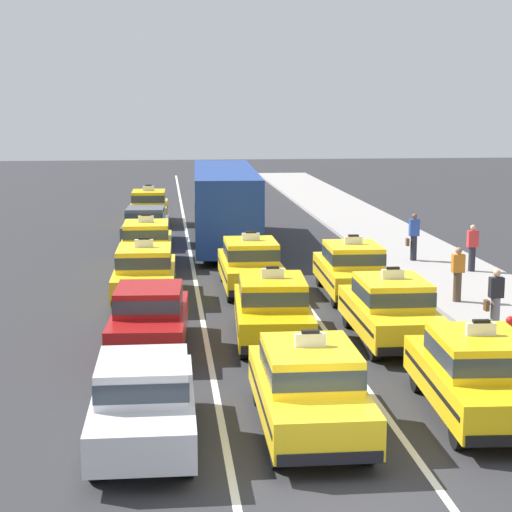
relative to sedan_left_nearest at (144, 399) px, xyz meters
name	(u,v)px	position (x,y,z in m)	size (l,w,h in m)	color
ground_plane	(341,500)	(3.02, -2.51, -0.85)	(160.00, 160.00, 0.00)	#2B2B2D
lane_stripe_left_center	(192,263)	(1.42, 17.49, -0.84)	(0.14, 80.00, 0.01)	silver
lane_stripe_center_right	(277,262)	(4.62, 17.49, -0.84)	(0.14, 80.00, 0.01)	silver
sidewalk_curb	(464,284)	(10.22, 12.49, -0.77)	(4.00, 90.00, 0.15)	#9E9993
sedan_left_nearest	(144,399)	(0.00, 0.00, 0.00)	(1.80, 4.32, 1.58)	black
sedan_left_second	(149,316)	(0.01, 6.06, 0.00)	(2.00, 4.39, 1.58)	black
taxi_left_third	(145,272)	(-0.20, 11.47, 0.03)	(1.92, 4.60, 1.96)	black
taxi_left_fourth	(147,243)	(-0.25, 17.04, 0.03)	(1.88, 4.58, 1.96)	black
sedan_left_fifth	(146,224)	(-0.37, 22.26, 0.00)	(2.02, 4.40, 1.58)	black
taxi_left_sixth	(149,206)	(-0.34, 28.60, 0.03)	(1.90, 4.59, 1.96)	black
taxi_center_nearest	(309,386)	(2.98, 0.27, 0.03)	(1.86, 4.58, 1.96)	black
taxi_center_second	(272,308)	(3.08, 6.44, 0.03)	(2.06, 4.65, 1.96)	black
taxi_center_third	(251,264)	(3.13, 12.43, 0.03)	(1.84, 4.57, 1.96)	black
bus_center_fourth	(225,202)	(2.96, 21.72, 0.97)	(2.90, 11.28, 3.22)	black
sedan_center_fifth	(216,201)	(3.15, 30.76, 0.00)	(1.91, 4.36, 1.58)	black
taxi_right_nearest	(477,373)	(6.30, 0.68, 0.03)	(2.04, 4.65, 1.96)	black
taxi_right_second	(391,309)	(6.03, 6.04, 0.03)	(1.86, 4.58, 1.96)	black
taxi_right_third	(352,268)	(6.20, 11.38, 0.03)	(1.94, 4.61, 1.96)	black
pedestrian_near_crosswalk	(458,274)	(9.01, 9.70, 0.13)	(0.36, 0.24, 1.63)	#473828
pedestrian_mid_block	(414,237)	(9.64, 16.49, 0.19)	(0.47, 0.24, 1.76)	#23232D
pedestrian_by_storefront	(472,248)	(11.08, 14.21, 0.13)	(0.36, 0.24, 1.64)	#23232D
pedestrian_trailing	(495,299)	(8.94, 6.56, 0.09)	(0.47, 0.24, 1.57)	slate
fire_hydrant	(510,329)	(8.70, 4.96, -0.30)	(0.36, 0.22, 0.73)	red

